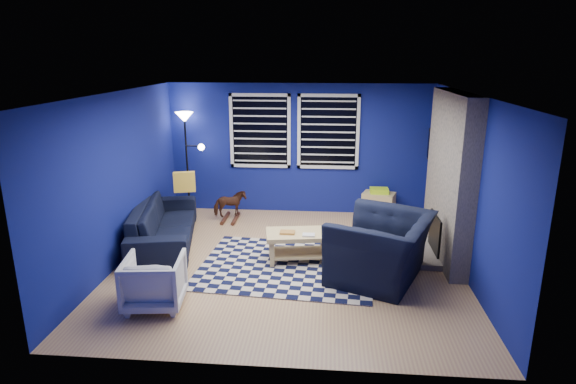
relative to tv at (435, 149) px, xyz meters
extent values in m
plane|color=tan|center=(-2.45, -2.00, -1.40)|extent=(5.00, 5.00, 0.00)
plane|color=white|center=(-2.45, -2.00, 1.10)|extent=(5.00, 5.00, 0.00)
plane|color=navy|center=(-2.45, 0.50, -0.15)|extent=(5.00, 0.00, 5.00)
plane|color=navy|center=(-4.95, -2.00, -0.15)|extent=(0.00, 5.00, 5.00)
plane|color=navy|center=(0.05, -2.00, -0.15)|extent=(0.00, 5.00, 5.00)
cube|color=gray|center=(-0.08, -1.50, -0.15)|extent=(0.26, 2.00, 2.50)
cube|color=black|center=(-0.22, -1.50, -1.05)|extent=(0.04, 0.70, 0.60)
cube|color=gray|center=(-0.35, -1.50, -1.36)|extent=(0.50, 1.20, 0.08)
cube|color=black|center=(-3.20, 0.48, 0.20)|extent=(1.05, 0.02, 1.30)
cube|color=white|center=(-3.20, 0.47, 0.88)|extent=(1.17, 0.05, 0.06)
cube|color=white|center=(-3.20, 0.47, -0.48)|extent=(1.17, 0.05, 0.06)
cube|color=black|center=(-1.90, 0.48, 0.20)|extent=(1.05, 0.02, 1.30)
cube|color=white|center=(-1.90, 0.47, 0.88)|extent=(1.17, 0.05, 0.06)
cube|color=white|center=(-1.90, 0.47, -0.48)|extent=(1.17, 0.05, 0.06)
cube|color=black|center=(0.00, 0.00, 0.00)|extent=(0.06, 1.00, 0.58)
cube|color=black|center=(-0.03, 0.00, 0.00)|extent=(0.01, 0.92, 0.50)
cube|color=black|center=(-2.46, -2.12, -1.39)|extent=(2.65, 2.19, 0.02)
imported|color=black|center=(-4.55, -1.38, -1.06)|extent=(2.45, 1.37, 0.67)
imported|color=black|center=(-1.13, -2.38, -0.95)|extent=(1.75, 1.66, 0.90)
imported|color=gray|center=(-3.98, -3.40, -1.07)|extent=(0.78, 0.79, 0.65)
imported|color=#4A3018|center=(-3.70, -0.16, -1.08)|extent=(0.49, 0.65, 0.50)
cube|color=#D6B778|center=(-2.30, -1.90, -0.98)|extent=(1.03, 0.69, 0.06)
cube|color=#D6B778|center=(-2.30, -1.90, -1.27)|extent=(0.93, 0.59, 0.03)
cube|color=#A36C2E|center=(-2.46, -1.95, -0.93)|extent=(0.24, 0.19, 0.03)
cube|color=silver|center=(-2.14, -2.03, -0.93)|extent=(0.20, 0.16, 0.03)
cube|color=#D6B778|center=(-2.71, -2.11, -1.20)|extent=(0.07, 0.07, 0.38)
cube|color=#D6B778|center=(-1.90, -2.11, -1.20)|extent=(0.07, 0.07, 0.38)
cube|color=#D6B778|center=(-2.71, -1.69, -1.20)|extent=(0.07, 0.07, 0.38)
cube|color=#D6B778|center=(-1.90, -1.69, -1.20)|extent=(0.07, 0.07, 0.38)
cube|color=#D6B778|center=(-0.91, 0.25, -1.16)|extent=(0.67, 0.55, 0.49)
cube|color=black|center=(-0.91, 0.25, -1.16)|extent=(0.59, 0.49, 0.39)
cube|color=#B8EE1C|center=(-0.91, 0.25, -0.87)|extent=(0.40, 0.35, 0.09)
cylinder|color=black|center=(-4.60, 0.25, -1.38)|extent=(0.25, 0.25, 0.03)
cylinder|color=black|center=(-4.60, 0.25, -0.47)|extent=(0.04, 0.04, 1.84)
cone|color=white|center=(-4.60, 0.25, 0.48)|extent=(0.33, 0.33, 0.19)
sphere|color=white|center=(-4.29, 0.20, -0.08)|extent=(0.12, 0.12, 0.12)
cube|color=gold|center=(-4.40, -0.63, -0.55)|extent=(0.39, 0.21, 0.36)
camera|label=1|loc=(-1.89, -8.61, 1.61)|focal=30.00mm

